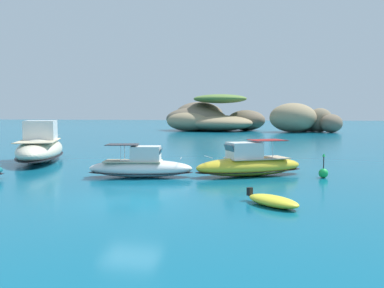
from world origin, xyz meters
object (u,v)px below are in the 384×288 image
at_px(channel_buoy, 323,172).
at_px(motorboat_white, 141,167).
at_px(dinghy_tender, 273,201).
at_px(motorboat_yellow, 249,164).
at_px(motorboat_cream, 40,148).
at_px(islet_large, 208,119).
at_px(islet_small, 304,120).

bearing_deg(channel_buoy, motorboat_white, -169.89).
bearing_deg(motorboat_white, dinghy_tender, -38.96).
height_order(motorboat_white, motorboat_yellow, motorboat_yellow).
bearing_deg(motorboat_cream, dinghy_tender, -34.52).
xyz_separation_m(dinghy_tender, channel_buoy, (2.88, 8.27, 0.11)).
height_order(islet_large, motorboat_cream, islet_large).
bearing_deg(motorboat_white, channel_buoy, 10.11).
distance_m(motorboat_yellow, dinghy_tender, 8.34).
relative_size(motorboat_white, dinghy_tender, 2.48).
xyz_separation_m(motorboat_white, motorboat_cream, (-10.57, 6.32, 0.45)).
distance_m(islet_large, motorboat_cream, 60.88).
xyz_separation_m(islet_large, islet_small, (20.32, -3.90, -0.08)).
bearing_deg(motorboat_white, islet_large, 95.88).
xyz_separation_m(islet_small, motorboat_yellow, (-7.09, -61.35, -1.78)).
bearing_deg(islet_small, dinghy_tender, -94.57).
xyz_separation_m(motorboat_cream, dinghy_tender, (18.43, -12.67, -0.86)).
distance_m(islet_small, dinghy_tender, 69.79).
height_order(islet_small, channel_buoy, islet_small).
bearing_deg(channel_buoy, dinghy_tender, -109.21).
bearing_deg(channel_buoy, islet_large, 105.15).
bearing_deg(islet_small, motorboat_white, -101.98).
distance_m(motorboat_white, motorboat_yellow, 6.58).
relative_size(islet_small, dinghy_tender, 6.30).
bearing_deg(channel_buoy, motorboat_yellow, -178.87).
relative_size(motorboat_yellow, channel_buoy, 4.83).
bearing_deg(motorboat_yellow, dinghy_tender, -79.40).
height_order(motorboat_white, channel_buoy, motorboat_white).
relative_size(islet_large, motorboat_cream, 2.18).
height_order(motorboat_yellow, channel_buoy, motorboat_yellow).
xyz_separation_m(motorboat_white, channel_buoy, (10.74, 1.91, -0.30)).
distance_m(motorboat_white, dinghy_tender, 10.11).
height_order(islet_large, dinghy_tender, islet_large).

